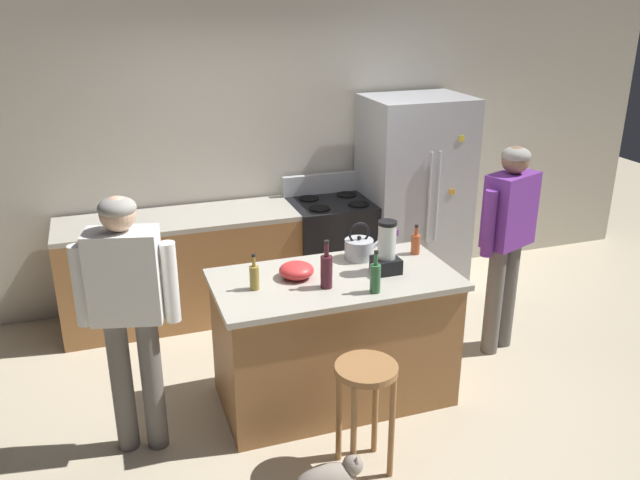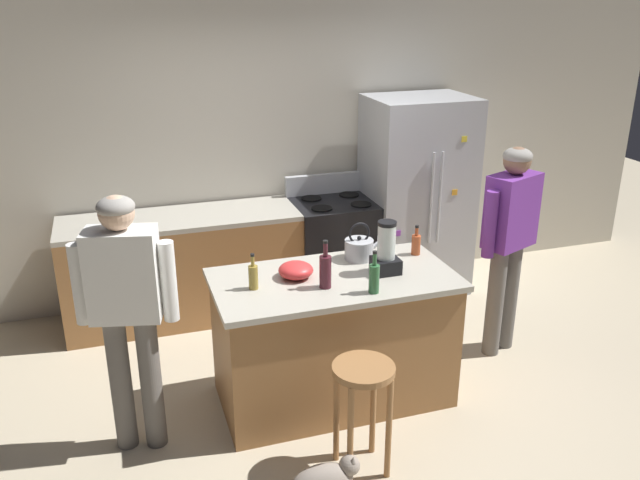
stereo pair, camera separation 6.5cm
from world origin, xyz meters
name	(u,v)px [view 2 (the right image)]	position (x,y,z in m)	size (l,w,h in m)	color
ground_plane	(333,396)	(0.00, 0.00, 0.00)	(14.00, 14.00, 0.00)	beige
back_wall	(263,148)	(0.00, 1.95, 1.35)	(8.00, 0.10, 2.70)	beige
kitchen_island	(334,338)	(0.00, 0.00, 0.46)	(1.60, 0.82, 0.92)	#9E6B3D
back_counter_run	(185,267)	(-0.80, 1.55, 0.46)	(2.00, 0.64, 0.92)	#9E6B3D
refrigerator	(416,196)	(1.32, 1.50, 0.90)	(0.90, 0.73, 1.80)	#B7BABF
stove_range	(335,249)	(0.55, 1.52, 0.47)	(0.76, 0.65, 1.10)	black
person_by_island_left	(127,302)	(-1.31, -0.11, 0.99)	(0.59, 0.31, 1.63)	#66605B
person_by_sink_right	(509,232)	(1.45, 0.21, 0.99)	(0.58, 0.35, 1.63)	#66605B
bar_stool	(363,390)	(-0.08, -0.75, 0.54)	(0.36, 0.36, 0.70)	#9E6B3D
cat	(325,479)	(-0.36, -0.90, 0.11)	(0.52, 0.18, 0.26)	gray
blender_appliance	(386,251)	(0.35, -0.03, 1.07)	(0.17, 0.17, 0.36)	black
bottle_wine	(325,270)	(-0.11, -0.13, 1.03)	(0.08, 0.08, 0.32)	#471923
bottle_cooking_sauce	(416,244)	(0.68, 0.20, 1.00)	(0.06, 0.06, 0.22)	#B24C26
bottle_vinegar	(253,276)	(-0.54, -0.01, 1.00)	(0.06, 0.06, 0.24)	olive
bottle_olive_oil	(374,277)	(0.16, -0.29, 1.02)	(0.07, 0.07, 0.28)	#2D6638
mixing_bowl	(296,270)	(-0.24, 0.07, 0.97)	(0.23, 0.23, 0.10)	red
tea_kettle	(359,248)	(0.27, 0.24, 1.00)	(0.28, 0.20, 0.27)	#B7BABF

